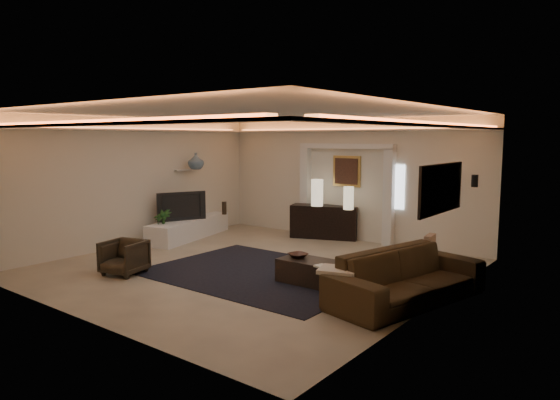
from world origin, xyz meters
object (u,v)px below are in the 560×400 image
Objects in this scene: coffee_table at (311,272)px; armchair at (124,257)px; console at (324,222)px; sofa at (407,277)px.

coffee_table is 1.56× the size of armchair.
console reaches higher than sofa.
console is 0.62× the size of sofa.
coffee_table is (1.94, -3.44, -0.20)m from console.
console reaches higher than coffee_table.
sofa is 4.96m from armchair.
coffee_table is at bearing -80.96° from console.
sofa is 1.69m from coffee_table.
sofa is at bearing -63.22° from console.
armchair is at bearing -152.62° from coffee_table.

